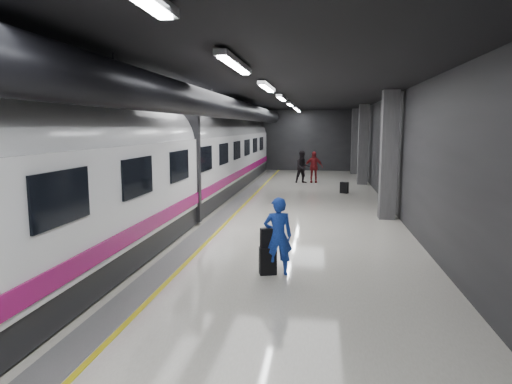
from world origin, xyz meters
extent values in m
plane|color=silver|center=(0.00, 0.00, 0.00)|extent=(40.00, 40.00, 0.00)
cube|color=black|center=(0.00, 0.00, 4.50)|extent=(10.00, 40.00, 0.02)
cube|color=#28282B|center=(0.00, 20.00, 2.25)|extent=(10.00, 0.02, 4.50)
cube|color=#28282B|center=(-5.00, 0.00, 2.25)|extent=(0.02, 40.00, 4.50)
cube|color=#28282B|center=(5.00, 0.00, 2.25)|extent=(0.02, 40.00, 4.50)
cube|color=slate|center=(-1.35, 0.00, 0.01)|extent=(0.65, 39.80, 0.01)
cube|color=yellow|center=(-0.95, 0.00, 0.01)|extent=(0.10, 39.80, 0.01)
cylinder|color=black|center=(-1.30, 0.00, 3.95)|extent=(0.80, 38.00, 0.80)
cube|color=silver|center=(0.60, -6.00, 4.40)|extent=(0.22, 2.60, 0.10)
cube|color=silver|center=(0.60, -1.00, 4.40)|extent=(0.22, 2.60, 0.10)
cube|color=silver|center=(0.60, 4.00, 4.40)|extent=(0.22, 2.60, 0.10)
cube|color=silver|center=(0.60, 9.00, 4.40)|extent=(0.22, 2.60, 0.10)
cube|color=silver|center=(0.60, 14.00, 4.40)|extent=(0.22, 2.60, 0.10)
cube|color=silver|center=(0.60, 18.00, 4.40)|extent=(0.22, 2.60, 0.10)
cube|color=#515154|center=(4.55, 2.00, 2.25)|extent=(0.55, 0.55, 4.50)
cube|color=#515154|center=(4.55, 12.00, 2.25)|extent=(0.55, 0.55, 4.50)
cube|color=#515154|center=(4.55, 18.00, 2.25)|extent=(0.55, 0.55, 4.50)
cube|color=black|center=(-3.25, 0.00, 0.35)|extent=(2.80, 38.00, 0.60)
cube|color=white|center=(-3.25, 0.00, 1.75)|extent=(2.90, 38.00, 2.20)
cylinder|color=white|center=(-3.25, 0.00, 2.70)|extent=(2.80, 38.00, 2.80)
cube|color=#900D57|center=(-1.78, 0.00, 0.95)|extent=(0.04, 38.00, 0.35)
cube|color=black|center=(-3.25, 0.00, 2.00)|extent=(3.05, 0.25, 3.80)
cube|color=black|center=(-1.78, -8.00, 2.15)|extent=(0.05, 1.60, 0.85)
cube|color=black|center=(-1.78, -5.00, 2.15)|extent=(0.05, 1.60, 0.85)
cube|color=black|center=(-1.78, -2.00, 2.15)|extent=(0.05, 1.60, 0.85)
cube|color=black|center=(-1.78, 1.00, 2.15)|extent=(0.05, 1.60, 0.85)
cube|color=black|center=(-1.78, 4.00, 2.15)|extent=(0.05, 1.60, 0.85)
cube|color=black|center=(-1.78, 7.00, 2.15)|extent=(0.05, 1.60, 0.85)
cube|color=black|center=(-1.78, 10.00, 2.15)|extent=(0.05, 1.60, 0.85)
cube|color=black|center=(-1.78, 13.00, 2.15)|extent=(0.05, 1.60, 0.85)
cube|color=black|center=(-1.78, 16.00, 2.15)|extent=(0.05, 1.60, 0.85)
imported|color=blue|center=(1.30, -4.77, 0.87)|extent=(0.69, 0.52, 1.73)
cube|color=black|center=(1.08, -4.79, 0.30)|extent=(0.42, 0.33, 0.61)
cube|color=black|center=(1.07, -4.77, 0.82)|extent=(0.36, 0.27, 0.43)
imported|color=black|center=(1.16, 12.05, 0.94)|extent=(1.11, 0.99, 1.89)
imported|color=maroon|center=(1.78, 12.44, 0.91)|extent=(1.10, 0.51, 1.83)
cube|color=black|center=(3.37, 8.18, 0.28)|extent=(0.44, 0.38, 0.55)
camera|label=1|loc=(2.20, -14.49, 3.23)|focal=32.00mm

